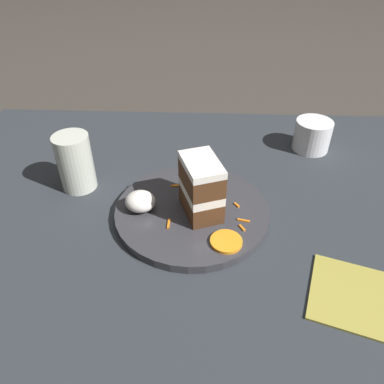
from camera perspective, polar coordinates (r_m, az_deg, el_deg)
ground_plane at (r=0.75m, az=3.29°, el=-4.73°), size 6.00×6.00×0.00m
dining_table at (r=0.74m, az=3.34°, el=-3.65°), size 1.22×0.84×0.04m
plate at (r=0.71m, az=-0.00°, el=-2.99°), size 0.29×0.29×0.02m
cake_slice at (r=0.66m, az=1.42°, el=0.72°), size 0.09×0.11×0.11m
cream_dollop at (r=0.70m, az=-7.88°, el=-1.42°), size 0.06×0.05×0.04m
orange_garnish at (r=0.64m, az=5.23°, el=-7.52°), size 0.05×0.05×0.01m
carrot_shreds_scatter at (r=0.72m, az=2.39°, el=-1.42°), size 0.15×0.14×0.00m
drinking_glass at (r=0.79m, az=-17.26°, el=3.84°), size 0.07×0.07×0.12m
coffee_mug at (r=0.94m, az=17.89°, el=8.38°), size 0.09×0.09×0.07m
menu_card at (r=0.64m, az=26.17°, el=-14.85°), size 0.22×0.18×0.00m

